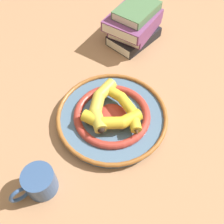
% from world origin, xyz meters
% --- Properties ---
extents(ground_plane, '(2.80, 2.80, 0.00)m').
position_xyz_m(ground_plane, '(0.00, 0.00, 0.00)').
color(ground_plane, '#A87A56').
extents(decorative_bowl, '(0.35, 0.35, 0.04)m').
position_xyz_m(decorative_bowl, '(0.04, -0.02, 0.02)').
color(decorative_bowl, slate).
rests_on(decorative_bowl, ground_plane).
extents(banana_a, '(0.17, 0.15, 0.04)m').
position_xyz_m(banana_a, '(0.05, -0.06, 0.06)').
color(banana_a, gold).
rests_on(banana_a, decorative_bowl).
extents(banana_b, '(0.16, 0.14, 0.04)m').
position_xyz_m(banana_b, '(0.06, 0.01, 0.06)').
color(banana_b, gold).
rests_on(banana_b, decorative_bowl).
extents(banana_c, '(0.08, 0.21, 0.03)m').
position_xyz_m(banana_c, '(-0.00, -0.00, 0.05)').
color(banana_c, gold).
rests_on(banana_c, decorative_bowl).
extents(book_stack, '(0.24, 0.21, 0.14)m').
position_xyz_m(book_stack, '(-0.27, -0.27, 0.07)').
color(book_stack, black).
rests_on(book_stack, ground_plane).
extents(coffee_mug, '(0.13, 0.08, 0.08)m').
position_xyz_m(coffee_mug, '(0.32, 0.03, 0.04)').
color(coffee_mug, '#335184').
rests_on(coffee_mug, ground_plane).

